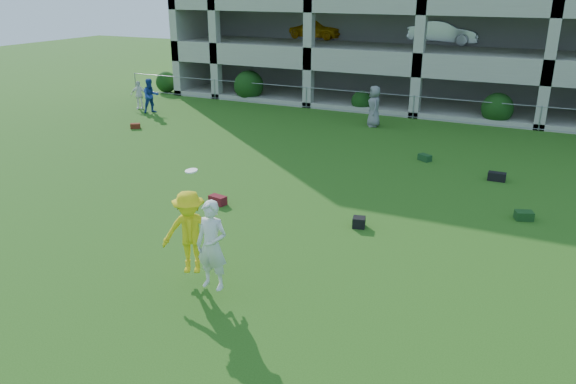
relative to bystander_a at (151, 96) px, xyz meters
The scene contains 13 objects.
ground 19.42m from the bystander_a, 47.70° to the right, with size 100.00×100.00×0.00m, color #235114.
bystander_a is the anchor object (origin of this frame).
bystander_b 1.34m from the bystander_a, 157.84° to the left, with size 0.90×0.37×1.53m, color white.
bystander_c 11.91m from the bystander_a, 10.43° to the left, with size 0.96×0.63×1.97m, color slate.
bag_red_a 14.36m from the bystander_a, 43.65° to the right, with size 0.55×0.30×0.28m, color #50120D.
bag_green_c 20.48m from the bystander_a, 20.21° to the right, with size 0.50×0.35×0.26m, color #133312.
crate_d 17.85m from the bystander_a, 32.88° to the right, with size 0.35×0.35×0.30m, color black.
bag_black_e 18.48m from the bystander_a, 11.68° to the right, with size 0.60×0.30×0.30m, color black.
bag_red_f 3.60m from the bystander_a, 64.61° to the right, with size 0.45×0.28×0.24m, color #511E0D.
bag_green_g 15.46m from the bystander_a, ahead, with size 0.50×0.30×0.25m, color #13351C.
frisbee_contest 19.28m from the bystander_a, 48.65° to the right, with size 1.96×1.27×2.55m.
fence 13.86m from the bystander_a, 19.62° to the left, with size 36.06×0.06×1.20m.
shrub_row 18.45m from the bystander_a, 16.88° to the left, with size 34.38×2.52×3.50m.
Camera 1 is at (6.40, -9.49, 6.55)m, focal length 35.00 mm.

